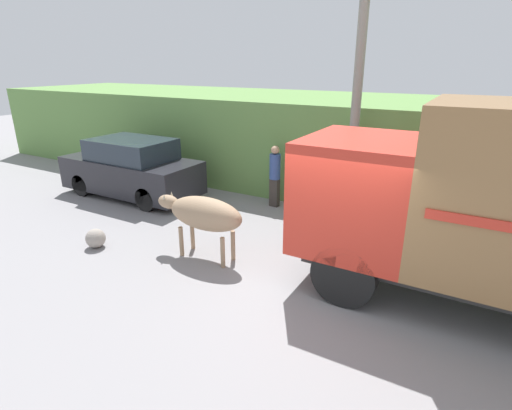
{
  "coord_description": "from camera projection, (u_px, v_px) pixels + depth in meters",
  "views": [
    {
      "loc": [
        1.95,
        -6.0,
        3.87
      ],
      "look_at": [
        -1.71,
        0.37,
        1.22
      ],
      "focal_mm": 28.0,
      "sensor_mm": 36.0,
      "label": 1
    }
  ],
  "objects": [
    {
      "name": "parked_suv",
      "position": [
        131.0,
        169.0,
        11.93
      ],
      "size": [
        4.29,
        1.78,
        1.74
      ],
      "rotation": [
        0.0,
        0.0,
        0.05
      ],
      "color": "#232328",
      "rests_on": "ground_plane"
    },
    {
      "name": "pedestrian_on_hill",
      "position": [
        275.0,
        173.0,
        11.01
      ],
      "size": [
        0.33,
        0.33,
        1.73
      ],
      "rotation": [
        0.0,
        0.0,
        3.06
      ],
      "color": "#38332D",
      "rests_on": "ground_plane"
    },
    {
      "name": "utility_pole",
      "position": [
        357.0,
        96.0,
        9.4
      ],
      "size": [
        0.9,
        0.23,
        5.95
      ],
      "color": "gray",
      "rests_on": "ground_plane"
    },
    {
      "name": "hillside_embankment",
      "position": [
        408.0,
        148.0,
        12.09
      ],
      "size": [
        32.0,
        5.4,
        2.79
      ],
      "color": "#608C47",
      "rests_on": "ground_plane"
    },
    {
      "name": "ground_plane",
      "position": [
        329.0,
        291.0,
        7.12
      ],
      "size": [
        60.0,
        60.0,
        0.0
      ],
      "primitive_type": "plane",
      "color": "gray"
    },
    {
      "name": "roadside_rock",
      "position": [
        96.0,
        238.0,
        8.76
      ],
      "size": [
        0.43,
        0.43,
        0.43
      ],
      "color": "gray",
      "rests_on": "ground_plane"
    },
    {
      "name": "brown_cow",
      "position": [
        204.0,
        214.0,
        8.06
      ],
      "size": [
        2.07,
        0.68,
        1.32
      ],
      "rotation": [
        0.0,
        0.0,
        -0.07
      ],
      "color": "#9E7F60",
      "rests_on": "ground_plane"
    }
  ]
}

